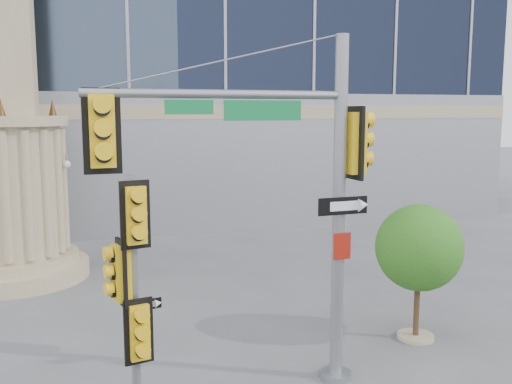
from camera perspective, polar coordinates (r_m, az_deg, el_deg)
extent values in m
plane|color=#545456|center=(11.78, 3.79, -18.36)|extent=(120.00, 120.00, 0.00)
cylinder|color=tan|center=(19.67, -22.79, -7.25)|extent=(4.40, 4.40, 0.50)
cylinder|color=tan|center=(19.57, -22.85, -6.12)|extent=(3.80, 3.80, 0.30)
cylinder|color=tan|center=(19.18, -23.21, 0.13)|extent=(3.00, 3.00, 4.00)
cylinder|color=tan|center=(19.03, -23.57, 6.55)|extent=(3.50, 3.50, 0.30)
cone|color=#472D14|center=(18.91, -19.69, 7.96)|extent=(0.24, 0.24, 0.50)
cylinder|color=slate|center=(11.96, 7.95, -17.63)|extent=(0.62, 0.62, 0.13)
cylinder|color=slate|center=(10.95, 8.28, -2.11)|extent=(0.24, 0.24, 6.64)
cylinder|color=slate|center=(9.90, -3.58, 9.74)|extent=(4.65, 0.44, 0.15)
cube|color=#0E7738|center=(10.12, 0.73, 8.16)|extent=(1.44, 0.13, 0.35)
cube|color=yellow|center=(9.53, -15.17, 5.88)|extent=(0.63, 0.35, 1.38)
cube|color=yellow|center=(10.95, 9.86, 4.85)|extent=(0.35, 0.63, 1.38)
cube|color=black|center=(10.79, 8.68, -1.38)|extent=(1.02, 0.09, 0.33)
cube|color=maroon|center=(10.94, 8.60, -5.38)|extent=(0.36, 0.05, 0.51)
cylinder|color=slate|center=(9.51, -12.07, -11.19)|extent=(0.15, 0.15, 4.26)
cube|color=yellow|center=(8.95, -12.00, -2.25)|extent=(0.51, 0.34, 1.07)
cube|color=yellow|center=(9.29, -13.30, -7.85)|extent=(0.34, 0.51, 1.07)
cube|color=yellow|center=(9.46, -11.66, -13.49)|extent=(0.51, 0.34, 1.07)
cube|color=black|center=(9.45, -10.99, -11.02)|extent=(0.52, 0.14, 0.17)
cylinder|color=tan|center=(14.17, 15.65, -13.73)|extent=(0.85, 0.85, 0.09)
cylinder|color=#382314|center=(13.89, 15.78, -10.66)|extent=(0.13, 0.13, 1.70)
sphere|color=#235C15|center=(13.53, 15.99, -5.36)|extent=(1.98, 1.98, 1.98)
sphere|color=#235C15|center=(14.01, 16.90, -6.13)|extent=(1.22, 1.22, 1.22)
sphere|color=#235C15|center=(13.22, 15.28, -6.70)|extent=(1.04, 1.04, 1.04)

